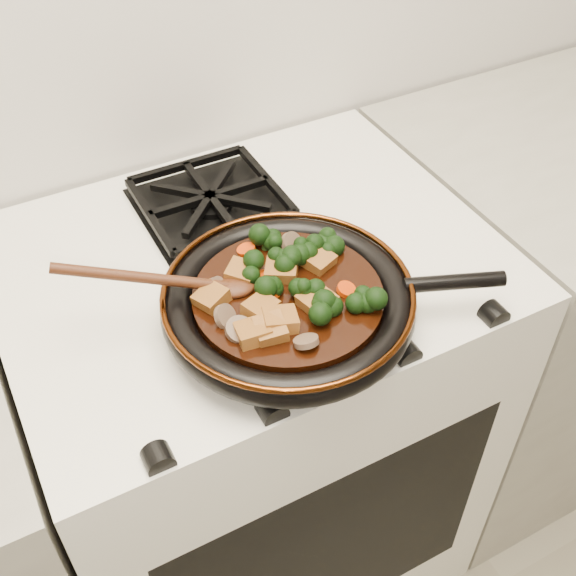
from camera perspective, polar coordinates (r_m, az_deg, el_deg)
name	(u,v)px	position (r m, az deg, el deg)	size (l,w,h in m)	color
stove	(256,428)	(1.45, -2.51, -10.98)	(0.76, 0.60, 0.90)	white
burner_grate_front	(290,308)	(1.01, 0.18, -1.56)	(0.23, 0.23, 0.03)	black
burner_grate_back	(211,201)	(1.21, -6.14, 6.85)	(0.23, 0.23, 0.03)	black
skillet	(290,302)	(0.98, 0.12, -1.09)	(0.45, 0.35, 0.05)	black
braising_sauce	(288,299)	(0.97, 0.00, -0.89)	(0.26, 0.26, 0.02)	black
tofu_cube_0	(271,330)	(0.91, -1.38, -3.32)	(0.04, 0.04, 0.02)	brown
tofu_cube_1	(211,298)	(0.96, -6.08, -0.83)	(0.04, 0.04, 0.02)	brown
tofu_cube_2	(261,309)	(0.94, -2.18, -1.65)	(0.04, 0.03, 0.02)	brown
tofu_cube_3	(318,302)	(0.95, 2.35, -1.12)	(0.04, 0.04, 0.02)	brown
tofu_cube_4	(282,271)	(0.99, -0.51, 1.37)	(0.04, 0.04, 0.02)	brown
tofu_cube_5	(241,273)	(0.99, -3.72, 1.17)	(0.04, 0.04, 0.02)	brown
tofu_cube_6	(317,260)	(1.01, 2.34, 2.20)	(0.04, 0.04, 0.02)	brown
tofu_cube_7	(253,333)	(0.91, -2.77, -3.56)	(0.04, 0.04, 0.02)	brown
tofu_cube_8	(280,321)	(0.92, -0.64, -2.64)	(0.04, 0.04, 0.02)	brown
broccoli_floret_0	(268,287)	(0.96, -1.59, 0.05)	(0.06, 0.06, 0.05)	black
broccoli_floret_1	(324,247)	(1.03, 2.87, 3.26)	(0.06, 0.06, 0.05)	black
broccoli_floret_2	(256,269)	(0.99, -2.56, 1.53)	(0.06, 0.06, 0.05)	black
broccoli_floret_3	(325,311)	(0.93, 2.95, -1.84)	(0.06, 0.06, 0.05)	black
broccoli_floret_4	(362,301)	(0.95, 5.90, -1.01)	(0.06, 0.06, 0.05)	black
broccoli_floret_5	(311,294)	(0.95, 1.81, -0.50)	(0.06, 0.06, 0.05)	black
broccoli_floret_6	(301,255)	(1.01, 1.06, 2.64)	(0.06, 0.06, 0.06)	black
broccoli_floret_7	(266,242)	(1.03, -1.74, 3.62)	(0.06, 0.06, 0.05)	black
broccoli_floret_8	(289,261)	(1.00, 0.05, 2.19)	(0.06, 0.06, 0.05)	black
carrot_coin_0	(263,276)	(0.99, -1.96, 0.95)	(0.03, 0.03, 0.01)	#CA3405
carrot_coin_1	(346,290)	(0.97, 4.62, -0.12)	(0.03, 0.03, 0.01)	#CA3405
carrot_coin_2	(271,292)	(0.96, -1.39, -0.35)	(0.03, 0.03, 0.01)	#CA3405
carrot_coin_3	(246,250)	(1.03, -3.31, 3.02)	(0.03, 0.03, 0.01)	#CA3405
mushroom_slice_0	(240,330)	(0.91, -3.84, -3.31)	(0.04, 0.04, 0.01)	brown
mushroom_slice_1	(306,341)	(0.90, 1.44, -4.24)	(0.03, 0.03, 0.01)	brown
mushroom_slice_2	(218,287)	(0.97, -5.57, 0.05)	(0.03, 0.03, 0.01)	brown
mushroom_slice_3	(292,244)	(1.03, 0.33, 3.47)	(0.04, 0.04, 0.01)	brown
mushroom_slice_4	(225,317)	(0.93, -4.97, -2.28)	(0.03, 0.03, 0.01)	brown
wooden_spoon	(184,282)	(0.96, -8.20, 0.47)	(0.15, 0.08, 0.24)	#431F0E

